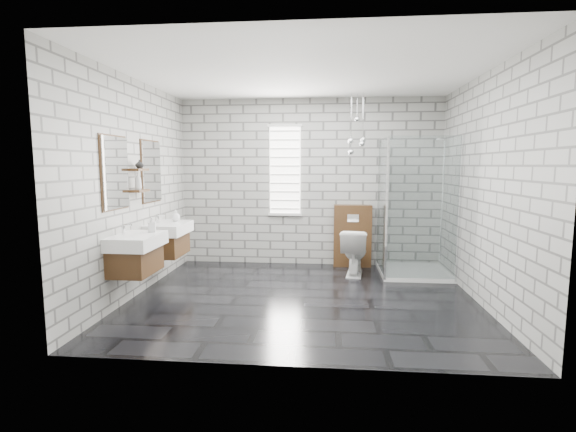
# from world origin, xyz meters

# --- Properties ---
(floor) EXTENTS (4.20, 3.60, 0.02)m
(floor) POSITION_xyz_m (0.00, 0.00, -0.01)
(floor) COLOR black
(floor) RESTS_ON ground
(ceiling) EXTENTS (4.20, 3.60, 0.02)m
(ceiling) POSITION_xyz_m (0.00, 0.00, 2.71)
(ceiling) COLOR white
(ceiling) RESTS_ON wall_back
(wall_back) EXTENTS (4.20, 0.02, 2.70)m
(wall_back) POSITION_xyz_m (0.00, 1.81, 1.35)
(wall_back) COLOR #A4A49F
(wall_back) RESTS_ON floor
(wall_front) EXTENTS (4.20, 0.02, 2.70)m
(wall_front) POSITION_xyz_m (0.00, -1.81, 1.35)
(wall_front) COLOR #A4A49F
(wall_front) RESTS_ON floor
(wall_left) EXTENTS (0.02, 3.60, 2.70)m
(wall_left) POSITION_xyz_m (-2.11, 0.00, 1.35)
(wall_left) COLOR #A4A49F
(wall_left) RESTS_ON floor
(wall_right) EXTENTS (0.02, 3.60, 2.70)m
(wall_right) POSITION_xyz_m (2.11, 0.00, 1.35)
(wall_right) COLOR #A4A49F
(wall_right) RESTS_ON floor
(vanity_left) EXTENTS (0.47, 0.70, 1.57)m
(vanity_left) POSITION_xyz_m (-1.91, -0.52, 0.76)
(vanity_left) COLOR #492D16
(vanity_left) RESTS_ON wall_left
(vanity_right) EXTENTS (0.47, 0.70, 1.57)m
(vanity_right) POSITION_xyz_m (-1.91, 0.45, 0.76)
(vanity_right) COLOR #492D16
(vanity_right) RESTS_ON wall_left
(shelf_lower) EXTENTS (0.14, 0.30, 0.03)m
(shelf_lower) POSITION_xyz_m (-2.03, -0.05, 1.32)
(shelf_lower) COLOR #492D16
(shelf_lower) RESTS_ON wall_left
(shelf_upper) EXTENTS (0.14, 0.30, 0.03)m
(shelf_upper) POSITION_xyz_m (-2.03, -0.05, 1.58)
(shelf_upper) COLOR #492D16
(shelf_upper) RESTS_ON wall_left
(window) EXTENTS (0.56, 0.05, 1.48)m
(window) POSITION_xyz_m (-0.40, 1.78, 1.55)
(window) COLOR white
(window) RESTS_ON wall_back
(cistern_panel) EXTENTS (0.60, 0.20, 1.00)m
(cistern_panel) POSITION_xyz_m (0.70, 1.70, 0.50)
(cistern_panel) COLOR #492D16
(cistern_panel) RESTS_ON floor
(flush_plate) EXTENTS (0.18, 0.01, 0.12)m
(flush_plate) POSITION_xyz_m (0.70, 1.60, 0.80)
(flush_plate) COLOR silver
(flush_plate) RESTS_ON cistern_panel
(shower_enclosure) EXTENTS (1.00, 1.00, 2.03)m
(shower_enclosure) POSITION_xyz_m (1.50, 1.18, 0.50)
(shower_enclosure) COLOR white
(shower_enclosure) RESTS_ON floor
(pendant_cluster) EXTENTS (0.28, 0.20, 0.91)m
(pendant_cluster) POSITION_xyz_m (0.72, 1.37, 2.03)
(pendant_cluster) COLOR silver
(pendant_cluster) RESTS_ON ceiling
(toilet) EXTENTS (0.47, 0.72, 0.69)m
(toilet) POSITION_xyz_m (0.70, 1.19, 0.35)
(toilet) COLOR white
(toilet) RESTS_ON floor
(soap_bottle_a) EXTENTS (0.10, 0.10, 0.18)m
(soap_bottle_a) POSITION_xyz_m (-1.76, -0.33, 0.94)
(soap_bottle_a) COLOR #B2B2B2
(soap_bottle_a) RESTS_ON vanity_left
(soap_bottle_b) EXTENTS (0.14, 0.14, 0.16)m
(soap_bottle_b) POSITION_xyz_m (-1.83, 0.62, 0.93)
(soap_bottle_b) COLOR #B2B2B2
(soap_bottle_b) RESTS_ON vanity_right
(soap_bottle_c) EXTENTS (0.10, 0.11, 0.22)m
(soap_bottle_c) POSITION_xyz_m (-2.02, -0.10, 1.44)
(soap_bottle_c) COLOR #B2B2B2
(soap_bottle_c) RESTS_ON shelf_lower
(vase) EXTENTS (0.12, 0.12, 0.11)m
(vase) POSITION_xyz_m (-2.02, -0.04, 1.65)
(vase) COLOR #B2B2B2
(vase) RESTS_ON shelf_upper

